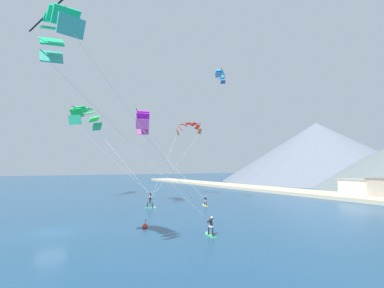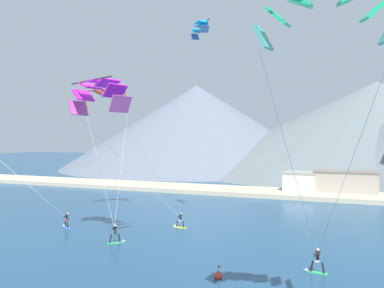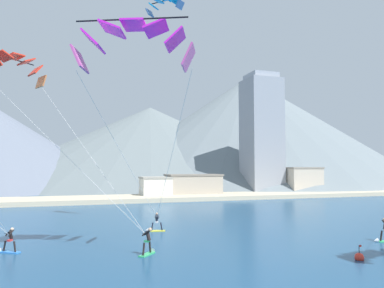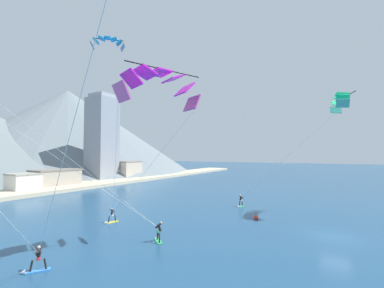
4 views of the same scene
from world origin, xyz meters
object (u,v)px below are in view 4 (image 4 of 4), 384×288
Objects in this scene: kitesurfer_near_lead at (158,234)px; parafoil_kite_mid_center at (340,101)px; kitesurfer_near_trail at (34,265)px; kitesurfer_far_left at (110,219)px; parafoil_kite_distant_high_outer at (108,42)px; parafoil_kite_far_left at (160,84)px; kitesurfer_mid_center at (240,203)px; race_marker_buoy at (256,218)px.

parafoil_kite_mid_center is (19.63, -14.22, 13.90)m from kitesurfer_near_lead.
kitesurfer_far_left is (10.89, 4.87, -0.01)m from kitesurfer_near_trail.
kitesurfer_far_left is at bearing -121.37° from parafoil_kite_distant_high_outer.
parafoil_kite_far_left is at bearing -30.62° from kitesurfer_near_trail.
kitesurfer_far_left is at bearing 147.52° from kitesurfer_mid_center.
kitesurfer_mid_center is 27.95m from parafoil_kite_distant_high_outer.
kitesurfer_mid_center is 22.77m from parafoil_kite_far_left.
kitesurfer_near_trail is at bearing 169.42° from kitesurfer_mid_center.
parafoil_kite_far_left reaches higher than race_marker_buoy.
kitesurfer_mid_center is at bearing 34.06° from race_marker_buoy.
parafoil_kite_distant_high_outer reaches higher than parafoil_kite_far_left.
kitesurfer_near_lead is at bearing -21.39° from kitesurfer_near_trail.
kitesurfer_far_left reaches higher than race_marker_buoy.
race_marker_buoy is at bearing -23.31° from kitesurfer_near_trail.
kitesurfer_near_lead is 13.01m from parafoil_kite_far_left.
kitesurfer_mid_center is 0.49× the size of parafoil_kite_distant_high_outer.
parafoil_kite_far_left reaches higher than kitesurfer_near_trail.
kitesurfer_near_trail is at bearing 158.61° from kitesurfer_near_lead.
parafoil_kite_distant_high_outer is at bearing 58.63° from kitesurfer_far_left.
parafoil_kite_distant_high_outer reaches higher than kitesurfer_far_left.
parafoil_kite_mid_center is 24.72m from parafoil_kite_far_left.
parafoil_kite_distant_high_outer is 3.64× the size of race_marker_buoy.
kitesurfer_near_lead is 0.13× the size of parafoil_kite_mid_center.
kitesurfer_mid_center reaches higher than kitesurfer_near_lead.
kitesurfer_mid_center is at bearing -41.12° from parafoil_kite_distant_high_outer.
kitesurfer_near_lead is 0.99× the size of kitesurfer_mid_center.
parafoil_kite_far_left is (-18.75, 0.46, 12.92)m from kitesurfer_mid_center.
race_marker_buoy is at bearing -63.17° from parafoil_kite_distant_high_outer.
kitesurfer_mid_center is 1.02× the size of kitesurfer_far_left.
kitesurfer_near_trail reaches higher than race_marker_buoy.
kitesurfer_near_trail is 0.92× the size of kitesurfer_mid_center.
parafoil_kite_distant_high_outer is at bearing 116.83° from race_marker_buoy.
parafoil_kite_distant_high_outer is (1.44, 2.37, 21.10)m from kitesurfer_far_left.
kitesurfer_near_lead is at bearing 155.29° from race_marker_buoy.
kitesurfer_near_trail is 36.22m from parafoil_kite_mid_center.
kitesurfer_far_left is 0.13× the size of parafoil_kite_mid_center.
parafoil_kite_far_left is (7.49, -4.44, 13.02)m from kitesurfer_near_trail.
parafoil_kite_distant_high_outer reaches higher than kitesurfer_mid_center.
kitesurfer_near_lead is 27.95m from parafoil_kite_mid_center.
parafoil_kite_mid_center is 30.43m from parafoil_kite_distant_high_outer.
kitesurfer_far_left is 0.48× the size of parafoil_kite_distant_high_outer.
parafoil_kite_mid_center is at bearing -31.88° from kitesurfer_near_trail.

